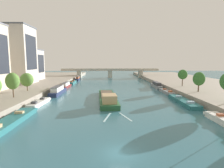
{
  "coord_description": "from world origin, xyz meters",
  "views": [
    {
      "loc": [
        -1.45,
        -20.54,
        10.98
      ],
      "look_at": [
        0.0,
        43.3,
        3.1
      ],
      "focal_mm": 28.93,
      "sensor_mm": 36.0,
      "label": 1
    }
  ],
  "objects_px": {
    "moored_boat_left_downstream": "(11,121)",
    "moored_boat_left_midway": "(78,79)",
    "moored_boat_left_gap_after": "(58,91)",
    "tree_right_by_lamp": "(183,74)",
    "moored_boat_left_near": "(72,82)",
    "barge_midriver": "(108,98)",
    "tree_left_end_of_row": "(27,80)",
    "moored_boat_left_upstream": "(39,103)",
    "moored_boat_right_near": "(156,85)",
    "tree_left_distant": "(13,81)",
    "bridge_far": "(110,72)",
    "moored_boat_left_lone": "(66,85)",
    "moored_boat_right_gap_after": "(183,101)",
    "tree_right_distant": "(199,79)",
    "moored_boat_right_second": "(167,92)"
  },
  "relations": [
    {
      "from": "moored_boat_left_upstream",
      "to": "tree_right_by_lamp",
      "type": "relative_size",
      "value": 1.73
    },
    {
      "from": "tree_right_distant",
      "to": "tree_right_by_lamp",
      "type": "height_order",
      "value": "tree_right_by_lamp"
    },
    {
      "from": "moored_boat_right_near",
      "to": "tree_left_distant",
      "type": "distance_m",
      "value": 53.75
    },
    {
      "from": "moored_boat_left_gap_after",
      "to": "moored_boat_left_near",
      "type": "xyz_separation_m",
      "value": [
        -0.92,
        30.39,
        -0.59
      ]
    },
    {
      "from": "moored_boat_left_upstream",
      "to": "moored_boat_left_lone",
      "type": "relative_size",
      "value": 0.96
    },
    {
      "from": "moored_boat_left_near",
      "to": "bridge_far",
      "type": "height_order",
      "value": "bridge_far"
    },
    {
      "from": "tree_left_distant",
      "to": "tree_left_end_of_row",
      "type": "bearing_deg",
      "value": 95.25
    },
    {
      "from": "moored_boat_left_lone",
      "to": "moored_boat_right_near",
      "type": "height_order",
      "value": "moored_boat_right_near"
    },
    {
      "from": "tree_left_end_of_row",
      "to": "tree_right_distant",
      "type": "bearing_deg",
      "value": -2.79
    },
    {
      "from": "moored_boat_left_upstream",
      "to": "moored_boat_left_midway",
      "type": "relative_size",
      "value": 1.08
    },
    {
      "from": "tree_left_end_of_row",
      "to": "moored_boat_right_second",
      "type": "bearing_deg",
      "value": 5.77
    },
    {
      "from": "barge_midriver",
      "to": "moored_boat_left_midway",
      "type": "relative_size",
      "value": 2.47
    },
    {
      "from": "moored_boat_left_upstream",
      "to": "tree_right_by_lamp",
      "type": "xyz_separation_m",
      "value": [
        45.76,
        21.37,
        5.68
      ]
    },
    {
      "from": "moored_boat_left_midway",
      "to": "tree_right_by_lamp",
      "type": "distance_m",
      "value": 60.84
    },
    {
      "from": "moored_boat_left_downstream",
      "to": "bridge_far",
      "type": "bearing_deg",
      "value": 78.69
    },
    {
      "from": "moored_boat_right_second",
      "to": "moored_boat_left_downstream",
      "type": "bearing_deg",
      "value": -141.15
    },
    {
      "from": "tree_left_distant",
      "to": "tree_right_by_lamp",
      "type": "distance_m",
      "value": 56.54
    },
    {
      "from": "moored_boat_left_upstream",
      "to": "barge_midriver",
      "type": "bearing_deg",
      "value": 14.23
    },
    {
      "from": "moored_boat_right_near",
      "to": "moored_boat_left_midway",
      "type": "bearing_deg",
      "value": 140.87
    },
    {
      "from": "barge_midriver",
      "to": "moored_boat_left_near",
      "type": "relative_size",
      "value": 1.82
    },
    {
      "from": "moored_boat_left_upstream",
      "to": "moored_boat_left_midway",
      "type": "bearing_deg",
      "value": 90.16
    },
    {
      "from": "moored_boat_left_lone",
      "to": "moored_boat_left_near",
      "type": "xyz_separation_m",
      "value": [
        -0.43,
        15.69,
        -0.46
      ]
    },
    {
      "from": "moored_boat_left_downstream",
      "to": "tree_right_by_lamp",
      "type": "bearing_deg",
      "value": 38.29
    },
    {
      "from": "tree_right_by_lamp",
      "to": "moored_boat_left_midway",
      "type": "bearing_deg",
      "value": 139.25
    },
    {
      "from": "moored_boat_left_near",
      "to": "tree_right_by_lamp",
      "type": "height_order",
      "value": "tree_right_by_lamp"
    },
    {
      "from": "tree_right_by_lamp",
      "to": "moored_boat_left_lone",
      "type": "bearing_deg",
      "value": 168.79
    },
    {
      "from": "moored_boat_left_near",
      "to": "moored_boat_left_upstream",
      "type": "bearing_deg",
      "value": -89.36
    },
    {
      "from": "moored_boat_left_gap_after",
      "to": "tree_right_by_lamp",
      "type": "distance_m",
      "value": 45.97
    },
    {
      "from": "moored_boat_left_midway",
      "to": "tree_left_distant",
      "type": "distance_m",
      "value": 60.51
    },
    {
      "from": "moored_boat_left_upstream",
      "to": "tree_right_by_lamp",
      "type": "bearing_deg",
      "value": 25.04
    },
    {
      "from": "tree_left_distant",
      "to": "tree_right_distant",
      "type": "relative_size",
      "value": 1.05
    },
    {
      "from": "tree_left_end_of_row",
      "to": "bridge_far",
      "type": "distance_m",
      "value": 72.81
    },
    {
      "from": "moored_boat_left_downstream",
      "to": "moored_boat_right_near",
      "type": "xyz_separation_m",
      "value": [
        37.77,
        44.19,
        0.52
      ]
    },
    {
      "from": "moored_boat_left_near",
      "to": "tree_right_by_lamp",
      "type": "distance_m",
      "value": 52.79
    },
    {
      "from": "moored_boat_right_gap_after",
      "to": "tree_left_end_of_row",
      "type": "xyz_separation_m",
      "value": [
        -45.67,
        10.09,
        4.84
      ]
    },
    {
      "from": "moored_boat_left_near",
      "to": "moored_boat_right_gap_after",
      "type": "distance_m",
      "value": 59.0
    },
    {
      "from": "moored_boat_right_gap_after",
      "to": "barge_midriver",
      "type": "bearing_deg",
      "value": 170.98
    },
    {
      "from": "tree_left_distant",
      "to": "bridge_far",
      "type": "relative_size",
      "value": 0.1
    },
    {
      "from": "moored_boat_left_lone",
      "to": "moored_boat_right_gap_after",
      "type": "height_order",
      "value": "moored_boat_left_lone"
    },
    {
      "from": "barge_midriver",
      "to": "tree_left_end_of_row",
      "type": "xyz_separation_m",
      "value": [
        -25.45,
        6.87,
        4.45
      ]
    },
    {
      "from": "moored_boat_left_near",
      "to": "tree_right_by_lamp",
      "type": "bearing_deg",
      "value": -28.17
    },
    {
      "from": "moored_boat_right_second",
      "to": "moored_boat_right_near",
      "type": "xyz_separation_m",
      "value": [
        0.03,
        13.78,
        0.52
      ]
    },
    {
      "from": "moored_boat_left_gap_after",
      "to": "moored_boat_left_near",
      "type": "bearing_deg",
      "value": 91.74
    },
    {
      "from": "moored_boat_left_downstream",
      "to": "moored_boat_left_midway",
      "type": "height_order",
      "value": "moored_boat_left_midway"
    },
    {
      "from": "moored_boat_left_lone",
      "to": "bridge_far",
      "type": "distance_m",
      "value": 52.19
    },
    {
      "from": "moored_boat_left_upstream",
      "to": "moored_boat_right_second",
      "type": "xyz_separation_m",
      "value": [
        38.13,
        15.97,
        -0.01
      ]
    },
    {
      "from": "moored_boat_left_midway",
      "to": "tree_right_distant",
      "type": "height_order",
      "value": "tree_right_distant"
    },
    {
      "from": "tree_left_distant",
      "to": "tree_right_distant",
      "type": "xyz_separation_m",
      "value": [
        52.53,
        7.68,
        -0.24
      ]
    },
    {
      "from": "barge_midriver",
      "to": "tree_left_distant",
      "type": "xyz_separation_m",
      "value": [
        -24.5,
        -3.42,
        5.1
      ]
    },
    {
      "from": "moored_boat_right_near",
      "to": "tree_right_by_lamp",
      "type": "relative_size",
      "value": 2.04
    }
  ]
}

